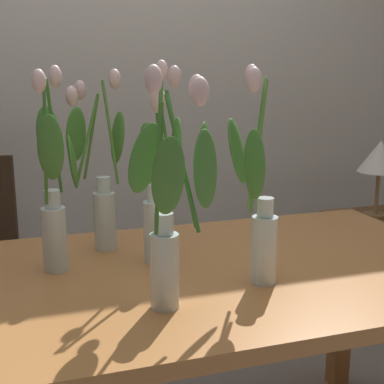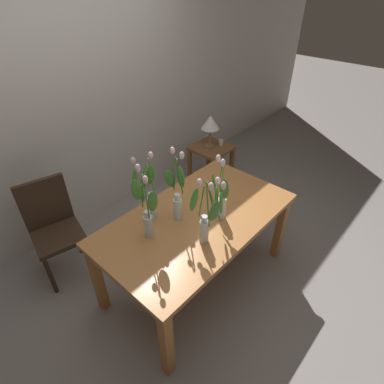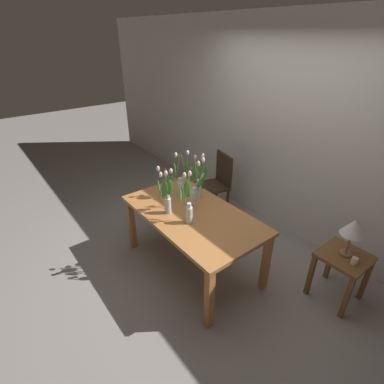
{
  "view_description": "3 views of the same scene",
  "coord_description": "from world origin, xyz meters",
  "px_view_note": "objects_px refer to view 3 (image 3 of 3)",
  "views": [
    {
      "loc": [
        -0.46,
        -1.33,
        1.28
      ],
      "look_at": [
        -0.0,
        0.07,
        0.95
      ],
      "focal_mm": 49.64,
      "sensor_mm": 36.0,
      "label": 1
    },
    {
      "loc": [
        -1.41,
        -1.22,
        2.34
      ],
      "look_at": [
        -0.02,
        0.04,
        0.98
      ],
      "focal_mm": 29.06,
      "sensor_mm": 36.0,
      "label": 2
    },
    {
      "loc": [
        2.1,
        -1.64,
        2.46
      ],
      "look_at": [
        -0.04,
        0.02,
        0.97
      ],
      "focal_mm": 27.43,
      "sensor_mm": 36.0,
      "label": 3
    }
  ],
  "objects_px": {
    "tulip_vase_1": "(199,180)",
    "pillar_candle": "(354,261)",
    "side_table": "(342,264)",
    "dining_table": "(193,220)",
    "tulip_vase_0": "(181,181)",
    "tulip_vase_4": "(167,194)",
    "dining_chair": "(217,181)",
    "tulip_vase_2": "(188,206)",
    "table_lamp": "(353,228)",
    "tulip_vase_3": "(196,191)"
  },
  "relations": [
    {
      "from": "side_table",
      "to": "dining_table",
      "type": "bearing_deg",
      "value": -145.3
    },
    {
      "from": "tulip_vase_0",
      "to": "table_lamp",
      "type": "height_order",
      "value": "tulip_vase_0"
    },
    {
      "from": "side_table",
      "to": "pillar_candle",
      "type": "height_order",
      "value": "pillar_candle"
    },
    {
      "from": "dining_table",
      "to": "pillar_candle",
      "type": "distance_m",
      "value": 1.62
    },
    {
      "from": "tulip_vase_3",
      "to": "pillar_candle",
      "type": "distance_m",
      "value": 1.67
    },
    {
      "from": "tulip_vase_0",
      "to": "dining_chair",
      "type": "xyz_separation_m",
      "value": [
        -0.33,
        0.9,
        -0.41
      ]
    },
    {
      "from": "side_table",
      "to": "table_lamp",
      "type": "distance_m",
      "value": 0.42
    },
    {
      "from": "tulip_vase_1",
      "to": "pillar_candle",
      "type": "height_order",
      "value": "tulip_vase_1"
    },
    {
      "from": "dining_table",
      "to": "dining_chair",
      "type": "bearing_deg",
      "value": 125.15
    },
    {
      "from": "tulip_vase_0",
      "to": "tulip_vase_3",
      "type": "xyz_separation_m",
      "value": [
        0.3,
        -0.0,
        -0.01
      ]
    },
    {
      "from": "tulip_vase_4",
      "to": "pillar_candle",
      "type": "xyz_separation_m",
      "value": [
        1.54,
        1.05,
        -0.39
      ]
    },
    {
      "from": "tulip_vase_4",
      "to": "dining_chair",
      "type": "distance_m",
      "value": 1.45
    },
    {
      "from": "table_lamp",
      "to": "side_table",
      "type": "bearing_deg",
      "value": -63.09
    },
    {
      "from": "dining_table",
      "to": "tulip_vase_4",
      "type": "relative_size",
      "value": 2.87
    },
    {
      "from": "table_lamp",
      "to": "tulip_vase_0",
      "type": "bearing_deg",
      "value": -154.82
    },
    {
      "from": "tulip_vase_3",
      "to": "tulip_vase_2",
      "type": "bearing_deg",
      "value": -53.69
    },
    {
      "from": "tulip_vase_2",
      "to": "tulip_vase_3",
      "type": "relative_size",
      "value": 0.97
    },
    {
      "from": "dining_table",
      "to": "pillar_candle",
      "type": "height_order",
      "value": "dining_table"
    },
    {
      "from": "dining_table",
      "to": "side_table",
      "type": "xyz_separation_m",
      "value": [
        1.28,
        0.88,
        -0.22
      ]
    },
    {
      "from": "table_lamp",
      "to": "pillar_candle",
      "type": "distance_m",
      "value": 0.31
    },
    {
      "from": "tulip_vase_3",
      "to": "dining_chair",
      "type": "distance_m",
      "value": 1.17
    },
    {
      "from": "dining_table",
      "to": "table_lamp",
      "type": "height_order",
      "value": "table_lamp"
    },
    {
      "from": "tulip_vase_1",
      "to": "tulip_vase_2",
      "type": "height_order",
      "value": "tulip_vase_2"
    },
    {
      "from": "dining_table",
      "to": "tulip_vase_3",
      "type": "relative_size",
      "value": 2.77
    },
    {
      "from": "tulip_vase_1",
      "to": "tulip_vase_0",
      "type": "bearing_deg",
      "value": -133.56
    },
    {
      "from": "tulip_vase_4",
      "to": "pillar_candle",
      "type": "height_order",
      "value": "tulip_vase_4"
    },
    {
      "from": "dining_chair",
      "to": "pillar_candle",
      "type": "bearing_deg",
      "value": -5.45
    },
    {
      "from": "tulip_vase_4",
      "to": "dining_chair",
      "type": "height_order",
      "value": "tulip_vase_4"
    },
    {
      "from": "dining_table",
      "to": "tulip_vase_4",
      "type": "height_order",
      "value": "tulip_vase_4"
    },
    {
      "from": "tulip_vase_2",
      "to": "table_lamp",
      "type": "xyz_separation_m",
      "value": [
        1.16,
        1.05,
        -0.07
      ]
    },
    {
      "from": "tulip_vase_2",
      "to": "table_lamp",
      "type": "distance_m",
      "value": 1.57
    },
    {
      "from": "dining_chair",
      "to": "side_table",
      "type": "xyz_separation_m",
      "value": [
        2.0,
        -0.14,
        -0.09
      ]
    },
    {
      "from": "side_table",
      "to": "table_lamp",
      "type": "bearing_deg",
      "value": 116.91
    },
    {
      "from": "tulip_vase_3",
      "to": "side_table",
      "type": "distance_m",
      "value": 1.64
    },
    {
      "from": "tulip_vase_3",
      "to": "table_lamp",
      "type": "height_order",
      "value": "tulip_vase_3"
    },
    {
      "from": "tulip_vase_4",
      "to": "table_lamp",
      "type": "bearing_deg",
      "value": 38.55
    },
    {
      "from": "dining_table",
      "to": "table_lamp",
      "type": "relative_size",
      "value": 4.02
    },
    {
      "from": "dining_table",
      "to": "tulip_vase_1",
      "type": "height_order",
      "value": "tulip_vase_1"
    },
    {
      "from": "tulip_vase_2",
      "to": "tulip_vase_4",
      "type": "xyz_separation_m",
      "value": [
        -0.25,
        -0.08,
        0.05
      ]
    },
    {
      "from": "tulip_vase_3",
      "to": "dining_table",
      "type": "bearing_deg",
      "value": -53.25
    },
    {
      "from": "dining_table",
      "to": "tulip_vase_4",
      "type": "xyz_separation_m",
      "value": [
        -0.15,
        -0.22,
        0.33
      ]
    },
    {
      "from": "side_table",
      "to": "tulip_vase_1",
      "type": "bearing_deg",
      "value": -158.32
    },
    {
      "from": "table_lamp",
      "to": "pillar_candle",
      "type": "height_order",
      "value": "table_lamp"
    },
    {
      "from": "tulip_vase_2",
      "to": "side_table",
      "type": "xyz_separation_m",
      "value": [
        1.17,
        1.03,
        -0.5
      ]
    },
    {
      "from": "dining_table",
      "to": "side_table",
      "type": "distance_m",
      "value": 1.57
    },
    {
      "from": "dining_chair",
      "to": "dining_table",
      "type": "bearing_deg",
      "value": -54.85
    },
    {
      "from": "table_lamp",
      "to": "tulip_vase_3",
      "type": "bearing_deg",
      "value": -150.08
    },
    {
      "from": "dining_table",
      "to": "tulip_vase_3",
      "type": "bearing_deg",
      "value": 126.75
    },
    {
      "from": "tulip_vase_1",
      "to": "dining_chair",
      "type": "relative_size",
      "value": 0.59
    },
    {
      "from": "dining_table",
      "to": "tulip_vase_2",
      "type": "bearing_deg",
      "value": -54.07
    }
  ]
}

